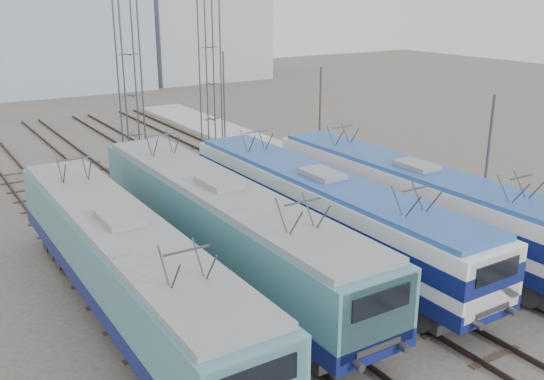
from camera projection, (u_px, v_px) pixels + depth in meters
The scene contains 13 objects.
ground at pixel (359, 322), 21.24m from camera, with size 160.00×160.00×0.00m, color #514C47.
platform at pixel (408, 204), 32.82m from camera, with size 4.00×70.00×0.30m, color #9E9E99.
locomotive_far_left at pixel (125, 262), 20.65m from camera, with size 2.87×18.13×3.41m.
locomotive_center_left at pixel (223, 222), 24.02m from camera, with size 2.98×18.82×3.54m.
locomotive_center_right at pixel (324, 208), 25.79m from camera, with size 2.84×17.95×3.37m.
locomotive_far_right at pixel (417, 197), 27.29m from camera, with size 2.79×17.66×3.32m.
catenary_tower_west at pixel (129, 69), 36.89m from camera, with size 4.50×1.20×12.00m.
catenary_tower_east at pixel (210, 60), 41.80m from camera, with size 4.50×1.20×12.00m.
mast_front at pixel (486, 176), 26.15m from camera, with size 0.12×0.12×7.00m, color #3F4247.
mast_mid at pixel (320, 127), 35.80m from camera, with size 0.12×0.12×7.00m, color #3F4247.
mast_rear at pixel (224, 99), 45.45m from camera, with size 0.12×0.12×7.00m, color #3F4247.
building_center at pixel (42, 12), 70.35m from camera, with size 22.00×14.00×18.00m, color #8F9EB1.
building_east at pixel (199, 33), 81.45m from camera, with size 16.00×12.00×12.00m, color #9AA2AD.
Camera 1 is at (-12.62, -14.24, 10.95)m, focal length 40.00 mm.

